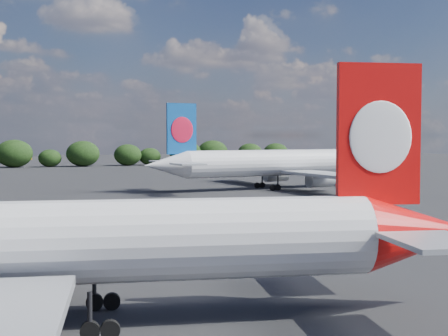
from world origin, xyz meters
name	(u,v)px	position (x,y,z in m)	size (l,w,h in m)	color
qantas_airliner	(87,244)	(2.87, -0.16, 4.56)	(45.62, 43.62, 14.97)	silver
china_southern_airliner	(271,164)	(51.52, 75.94, 5.05)	(50.79, 48.29, 16.57)	silver
billboard_yellow	(24,156)	(12.00, 182.00, 3.87)	(5.00, 0.30, 5.50)	gold
horizon_treeline	(50,156)	(20.04, 179.89, 3.93)	(202.05, 16.12, 9.27)	black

